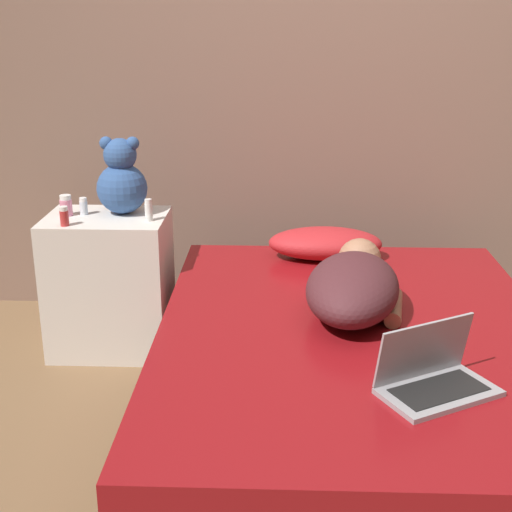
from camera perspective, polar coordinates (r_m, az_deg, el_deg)
ground_plane at (r=2.72m, az=7.60°, el=-13.58°), size 12.00×12.00×0.00m
wall_back at (r=3.50m, az=6.74°, el=16.27°), size 8.00×0.06×2.60m
bed at (r=2.62m, az=7.80°, el=-9.81°), size 1.41×1.85×0.41m
nightstand at (r=3.24m, az=-11.60°, el=-2.18°), size 0.52×0.39×0.62m
pillow at (r=3.18m, az=5.56°, el=1.01°), size 0.50×0.27×0.14m
person_lying at (r=2.63m, az=7.87°, el=-2.28°), size 0.42×0.75×0.21m
laptop at (r=2.15m, az=13.98°, el=-9.29°), size 0.38×0.33×0.20m
teddy_bear at (r=3.15m, az=-10.70°, el=5.97°), size 0.22×0.22×0.34m
bottle_red at (r=3.03m, az=-15.09°, el=3.08°), size 0.04×0.04×0.08m
bottle_pink at (r=3.19m, az=-14.96°, el=3.91°), size 0.05×0.05×0.09m
bottle_white at (r=3.03m, az=-8.59°, el=3.64°), size 0.03×0.03×0.09m
bottle_clear at (r=3.19m, az=-13.63°, el=3.88°), size 0.03×0.03×0.08m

